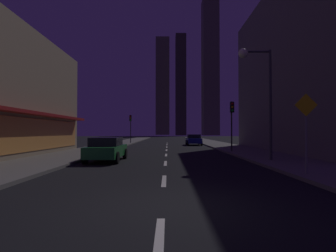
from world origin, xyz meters
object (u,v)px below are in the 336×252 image
(traffic_light_near_right, at_px, (233,115))
(street_lamp_right, at_px, (258,76))
(traffic_light_far_left, at_px, (132,123))
(car_parked_near, at_px, (108,149))
(car_parked_far, at_px, (195,140))
(fire_hydrant_far_left, at_px, (113,144))
(pedestrian_crossing_sign, at_px, (308,126))

(traffic_light_near_right, relative_size, street_lamp_right, 0.64)
(traffic_light_far_left, bearing_deg, car_parked_near, -85.27)
(car_parked_far, height_order, traffic_light_far_left, traffic_light_far_left)
(car_parked_far, distance_m, street_lamp_right, 20.04)
(car_parked_near, distance_m, fire_hydrant_far_left, 12.00)
(fire_hydrant_far_left, bearing_deg, street_lamp_right, -47.57)
(traffic_light_near_right, xyz_separation_m, pedestrian_crossing_sign, (0.10, -11.37, -1.18))
(pedestrian_crossing_sign, bearing_deg, traffic_light_near_right, 90.50)
(fire_hydrant_far_left, relative_size, traffic_light_near_right, 0.16)
(fire_hydrant_far_left, height_order, traffic_light_far_left, traffic_light_far_left)
(car_parked_far, bearing_deg, street_lamp_right, -84.78)
(car_parked_near, distance_m, street_lamp_right, 9.98)
(car_parked_near, xyz_separation_m, fire_hydrant_far_left, (-2.30, 11.77, -0.29))
(street_lamp_right, height_order, pedestrian_crossing_sign, street_lamp_right)
(fire_hydrant_far_left, bearing_deg, traffic_light_near_right, -27.66)
(car_parked_far, relative_size, street_lamp_right, 0.64)
(traffic_light_far_left, height_order, street_lamp_right, street_lamp_right)
(pedestrian_crossing_sign, bearing_deg, street_lamp_right, 92.52)
(traffic_light_far_left, bearing_deg, street_lamp_right, -65.20)
(pedestrian_crossing_sign, bearing_deg, car_parked_far, 94.67)
(street_lamp_right, relative_size, pedestrian_crossing_sign, 2.09)
(car_parked_far, distance_m, pedestrian_crossing_sign, 24.61)
(car_parked_far, xyz_separation_m, street_lamp_right, (1.78, -19.48, 4.33))
(traffic_light_near_right, relative_size, traffic_light_far_left, 1.00)
(car_parked_near, distance_m, pedestrian_crossing_sign, 10.83)
(fire_hydrant_far_left, bearing_deg, car_parked_near, -78.95)
(car_parked_near, distance_m, traffic_light_near_right, 11.07)
(fire_hydrant_far_left, height_order, street_lamp_right, street_lamp_right)
(car_parked_near, bearing_deg, car_parked_far, 69.16)
(traffic_light_near_right, distance_m, traffic_light_far_left, 20.40)
(car_parked_near, distance_m, car_parked_far, 20.24)
(fire_hydrant_far_left, bearing_deg, pedestrian_crossing_sign, -56.46)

